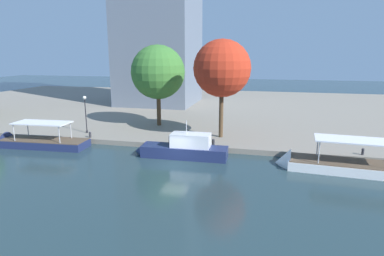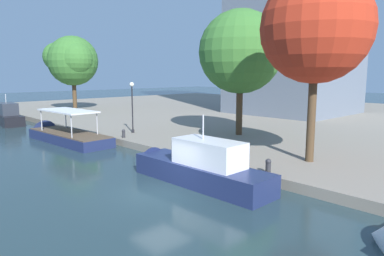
% 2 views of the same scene
% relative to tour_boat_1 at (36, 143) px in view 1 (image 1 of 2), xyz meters
% --- Properties ---
extents(ground_plane, '(220.00, 220.00, 0.00)m').
position_rel_tour_boat_1_xyz_m(ground_plane, '(17.35, -2.50, -0.35)').
color(ground_plane, '#23383D').
extents(dock_promenade, '(120.00, 55.00, 0.57)m').
position_rel_tour_boat_1_xyz_m(dock_promenade, '(17.35, 30.01, -0.07)').
color(dock_promenade, gray).
rests_on(dock_promenade, ground_plane).
extents(tour_boat_1, '(11.37, 3.52, 3.99)m').
position_rel_tour_boat_1_xyz_m(tour_boat_1, '(0.00, 0.00, 0.00)').
color(tour_boat_1, navy).
rests_on(tour_boat_1, ground_plane).
extents(motor_yacht_2, '(9.83, 2.45, 4.61)m').
position_rel_tour_boat_1_xyz_m(motor_yacht_2, '(17.23, 0.05, 0.34)').
color(motor_yacht_2, navy).
rests_on(motor_yacht_2, ground_plane).
extents(tour_boat_3, '(12.77, 4.11, 4.27)m').
position_rel_tour_boat_1_xyz_m(tour_boat_3, '(32.46, -0.45, -0.01)').
color(tour_boat_3, white).
rests_on(tour_boat_3, ground_plane).
extents(mooring_bollard_0, '(0.28, 0.28, 0.70)m').
position_rel_tour_boat_1_xyz_m(mooring_bollard_0, '(35.22, 3.26, 0.59)').
color(mooring_bollard_0, '#2D2D33').
rests_on(mooring_bollard_0, dock_promenade).
extents(mooring_bollard_1, '(0.30, 0.30, 0.74)m').
position_rel_tour_boat_1_xyz_m(mooring_bollard_1, '(5.15, 3.13, 0.61)').
color(mooring_bollard_1, '#2D2D33').
rests_on(mooring_bollard_1, dock_promenade).
extents(mooring_bollard_2, '(0.33, 0.33, 0.84)m').
position_rel_tour_boat_1_xyz_m(mooring_bollard_2, '(20.19, 2.86, 0.66)').
color(mooring_bollard_2, '#2D2D33').
rests_on(mooring_bollard_2, dock_promenade).
extents(lamp_post, '(0.42, 0.42, 4.72)m').
position_rel_tour_boat_1_xyz_m(lamp_post, '(3.49, 5.20, 3.20)').
color(lamp_post, black).
rests_on(lamp_post, dock_promenade).
extents(tree_0, '(6.68, 6.68, 11.53)m').
position_rel_tour_boat_1_xyz_m(tree_0, '(20.27, 7.16, 8.50)').
color(tree_0, '#4C3823').
rests_on(tree_0, dock_promenade).
extents(tree_1, '(7.35, 7.35, 11.06)m').
position_rel_tour_boat_1_xyz_m(tree_1, '(10.83, 11.62, 7.58)').
color(tree_1, '#4C3823').
rests_on(tree_1, dock_promenade).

